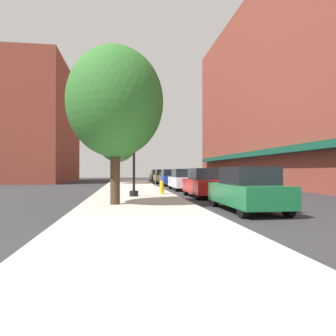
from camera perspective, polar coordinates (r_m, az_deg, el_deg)
The scene contains 16 objects.
ground_plane at distance 25.53m, azimuth 2.27°, elevation -3.91°, with size 90.00×90.00×0.00m, color #2D2D30.
sidewalk_slab at distance 26.13m, azimuth -6.81°, elevation -3.70°, with size 4.80×50.00×0.12m, color #B7B2A8.
building_right_brick at distance 33.99m, azimuth 20.07°, elevation 13.64°, with size 6.80×40.00×19.66m.
building_far_background at distance 45.72m, azimuth -21.34°, elevation 7.24°, with size 6.80×18.00×15.33m.
lamppost at distance 17.13m, azimuth -6.30°, elevation 5.14°, with size 0.48×0.48×5.90m.
fire_hydrant at distance 18.78m, azimuth -1.15°, elevation -3.55°, with size 0.33×0.26×0.79m.
parking_meter_near at distance 26.35m, azimuth -2.35°, elevation -1.74°, with size 0.14×0.09×1.31m.
parking_meter_far at distance 22.66m, azimuth -1.43°, elevation -1.94°, with size 0.14×0.09×1.31m.
tree_near at distance 13.40m, azimuth -9.70°, elevation 11.85°, with size 4.02×4.02×6.59m.
tree_mid at distance 34.51m, azimuth -9.26°, elevation 5.40°, with size 4.54×4.54×7.57m.
car_green at distance 11.96m, azimuth 14.37°, elevation -3.89°, with size 1.80×4.30×1.66m.
car_red at distance 17.81m, azimuth 6.79°, elevation -2.78°, with size 1.80×4.30×1.66m.
car_white at distance 24.17m, azimuth 2.84°, elevation -2.18°, with size 1.80×4.30×1.66m.
car_blue at distance 31.31m, azimuth 0.35°, elevation -1.80°, with size 1.80×4.30×1.66m.
car_yellow at distance 37.38m, azimuth -1.02°, elevation -1.59°, with size 1.80×4.30×1.66m.
car_black at distance 43.38m, azimuth -1.99°, elevation -1.44°, with size 1.80×4.30×1.66m.
Camera 1 is at (-0.54, -7.08, 1.52)m, focal length 33.10 mm.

